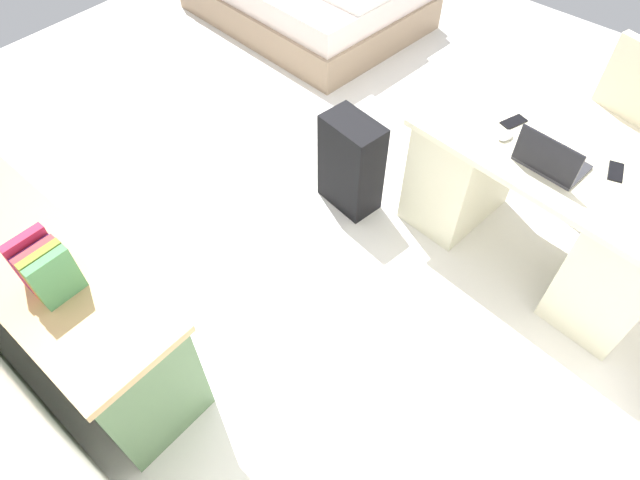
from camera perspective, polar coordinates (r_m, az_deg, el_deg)
The scene contains 10 objects.
ground_plane at distance 3.74m, azimuth 0.03°, elevation 8.69°, with size 5.87×5.87×0.00m, color silver.
desk at distance 3.12m, azimuth 22.17°, elevation 3.19°, with size 1.49×0.79×0.75m.
office_chair at distance 3.68m, azimuth 27.83°, elevation 9.75°, with size 0.56×0.56×0.94m.
credenza at distance 2.91m, azimuth -26.93°, elevation -4.59°, with size 1.80×0.48×0.72m.
suitcase_black at distance 3.25m, azimuth 3.29°, elevation 8.02°, with size 0.36×0.22×0.62m, color black.
laptop at distance 2.77m, azimuth 23.13°, elevation 7.79°, with size 0.33×0.25×0.21m.
computer_mouse at distance 2.89m, azimuth 19.05°, elevation 10.40°, with size 0.06×0.10×0.03m, color white.
cell_phone_near_laptop at distance 2.91m, azimuth 28.79°, elevation 6.36°, with size 0.07×0.14×0.01m, color black.
cell_phone_by_mouse at distance 3.00m, azimuth 19.80°, elevation 11.68°, with size 0.07×0.14×0.01m, color black.
book_row at distance 2.34m, azimuth -27.01°, elevation -2.65°, with size 0.20×0.17×0.24m.
Camera 1 is at (-1.81, 2.09, 2.52)m, focal length 30.27 mm.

